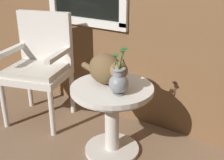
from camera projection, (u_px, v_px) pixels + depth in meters
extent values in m
plane|color=#7F6047|center=(68.00, 155.00, 2.23)|extent=(6.00, 6.00, 0.00)
cube|color=silver|center=(86.00, 22.00, 2.66)|extent=(0.87, 0.03, 0.07)
cylinder|color=silver|center=(112.00, 149.00, 2.27)|extent=(0.42, 0.42, 0.03)
cylinder|color=silver|center=(112.00, 120.00, 2.17)|extent=(0.11, 0.11, 0.48)
cylinder|color=silver|center=(112.00, 89.00, 2.07)|extent=(0.59, 0.59, 0.03)
torus|color=silver|center=(112.00, 92.00, 2.08)|extent=(0.57, 0.57, 0.02)
cylinder|color=silver|center=(4.00, 106.00, 2.53)|extent=(0.04, 0.04, 0.41)
cylinder|color=silver|center=(52.00, 113.00, 2.41)|extent=(0.04, 0.04, 0.41)
cylinder|color=silver|center=(30.00, 87.00, 2.90)|extent=(0.04, 0.04, 0.41)
cylinder|color=silver|center=(72.00, 93.00, 2.77)|extent=(0.04, 0.04, 0.41)
cube|color=silver|center=(37.00, 75.00, 2.56)|extent=(0.62, 0.59, 0.06)
cube|color=beige|center=(37.00, 69.00, 2.54)|extent=(0.57, 0.54, 0.05)
cube|color=silver|center=(45.00, 39.00, 2.63)|extent=(0.50, 0.21, 0.49)
cube|color=silver|center=(12.00, 50.00, 2.54)|extent=(0.17, 0.41, 0.04)
cube|color=silver|center=(59.00, 55.00, 2.42)|extent=(0.17, 0.41, 0.04)
ellipsoid|color=brown|center=(105.00, 69.00, 2.09)|extent=(0.33, 0.30, 0.22)
sphere|color=olive|center=(119.00, 71.00, 1.94)|extent=(0.12, 0.12, 0.12)
cone|color=brown|center=(115.00, 64.00, 1.90)|extent=(0.04, 0.04, 0.04)
cone|color=brown|center=(123.00, 62.00, 1.94)|extent=(0.04, 0.04, 0.04)
cylinder|color=brown|center=(92.00, 69.00, 2.26)|extent=(0.24, 0.14, 0.05)
cylinder|color=gray|center=(119.00, 93.00, 1.95)|extent=(0.08, 0.08, 0.01)
ellipsoid|color=gray|center=(119.00, 84.00, 1.92)|extent=(0.13, 0.13, 0.13)
cylinder|color=gray|center=(119.00, 73.00, 1.89)|extent=(0.07, 0.07, 0.05)
torus|color=gray|center=(119.00, 69.00, 1.88)|extent=(0.09, 0.09, 0.02)
cylinder|color=#2D662D|center=(117.00, 63.00, 1.87)|extent=(0.03, 0.01, 0.09)
cone|color=#2D662D|center=(116.00, 56.00, 1.85)|extent=(0.04, 0.04, 0.02)
cylinder|color=#2D662D|center=(121.00, 61.00, 1.86)|extent=(0.03, 0.02, 0.12)
cone|color=#2D662D|center=(123.00, 52.00, 1.84)|extent=(0.04, 0.04, 0.02)
cylinder|color=#2D662D|center=(122.00, 60.00, 1.87)|extent=(0.02, 0.05, 0.12)
cone|color=#2D662D|center=(124.00, 50.00, 1.86)|extent=(0.04, 0.04, 0.02)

